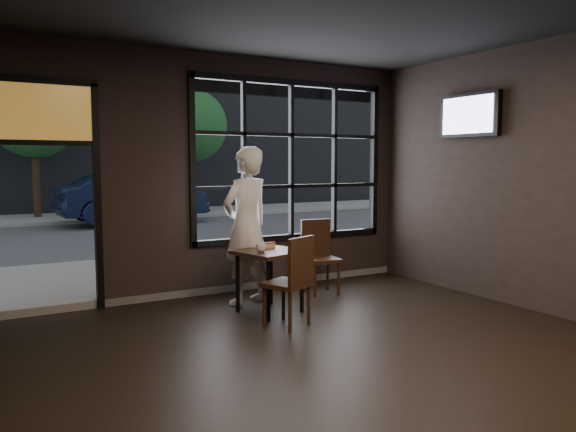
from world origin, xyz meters
TOP-DOWN VIEW (x-y plane):
  - floor at (0.00, 0.00)m, footprint 6.00×7.00m
  - window_frame at (1.20, 3.50)m, footprint 3.06×0.12m
  - stained_transom at (-2.10, 3.50)m, footprint 1.20×0.06m
  - street_asphalt at (0.00, 24.00)m, footprint 60.00×41.00m
  - building_across at (0.00, 23.00)m, footprint 28.00×12.00m
  - cafe_table at (0.21, 2.30)m, footprint 0.84×0.84m
  - chair_near at (0.11, 1.72)m, footprint 0.57×0.57m
  - chair_window at (1.27, 2.80)m, footprint 0.49×0.49m
  - man at (0.15, 2.81)m, footprint 0.83×0.68m
  - hotdog at (0.27, 2.47)m, footprint 0.21×0.12m
  - cup at (0.06, 2.24)m, footprint 0.16×0.16m
  - tv at (2.93, 1.80)m, footprint 0.11×0.98m
  - navy_car at (1.30, 12.69)m, footprint 4.26×1.68m
  - tree_left at (-0.98, 15.30)m, footprint 2.70×2.70m
  - tree_right at (4.00, 15.23)m, footprint 2.52×2.52m

SIDE VIEW (x-z plane):
  - street_asphalt at x=0.00m, z-range -0.04..0.00m
  - floor at x=0.00m, z-range -0.02..0.00m
  - cafe_table at x=0.21m, z-range 0.00..0.75m
  - chair_near at x=0.11m, z-range 0.00..0.99m
  - chair_window at x=1.27m, z-range 0.00..1.00m
  - hotdog at x=0.27m, z-range 0.74..0.80m
  - navy_car at x=1.30m, z-range 0.10..1.48m
  - cup at x=0.06m, z-range 0.74..0.84m
  - man at x=0.15m, z-range 0.00..1.97m
  - window_frame at x=1.20m, z-range 0.66..2.94m
  - stained_transom at x=-2.10m, z-range 2.00..2.70m
  - tv at x=2.93m, z-range 2.11..2.68m
  - tree_right at x=4.00m, z-range 0.88..5.18m
  - tree_left at x=-0.98m, z-range 0.94..5.54m
  - building_across at x=0.00m, z-range 0.00..15.00m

